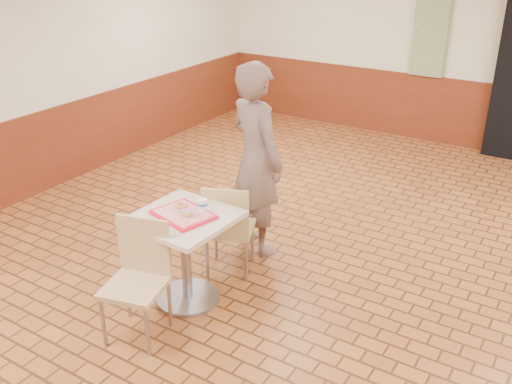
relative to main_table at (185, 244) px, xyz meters
The scene contains 11 objects.
room_shell 1.41m from the main_table, 20.05° to the left, with size 8.01×10.01×3.01m.
wainscot_band 1.05m from the main_table, 20.05° to the left, with size 8.00×10.00×1.00m.
promo_poster 5.42m from the main_table, 85.83° to the left, with size 0.50×0.03×1.20m, color gray.
main_table is the anchor object (origin of this frame).
chair_main_front 0.52m from the main_table, 95.19° to the right, with size 0.54×0.54×0.97m.
chair_main_back 0.55m from the main_table, 82.81° to the left, with size 0.56×0.56×0.93m.
customer 1.19m from the main_table, 89.29° to the left, with size 0.70×0.46×1.92m, color #735E59.
serving_tray 0.28m from the main_table, ahead, with size 0.48×0.37×0.03m.
ring_donut 0.34m from the main_table, 137.66° to the left, with size 0.11×0.11×0.03m, color #CF864B.
long_john_donut 0.32m from the main_table, 22.81° to the right, with size 0.14×0.08×0.04m.
paper_cup 0.39m from the main_table, 52.50° to the left, with size 0.08×0.08×0.10m.
Camera 1 is at (1.76, -3.61, 2.98)m, focal length 40.00 mm.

